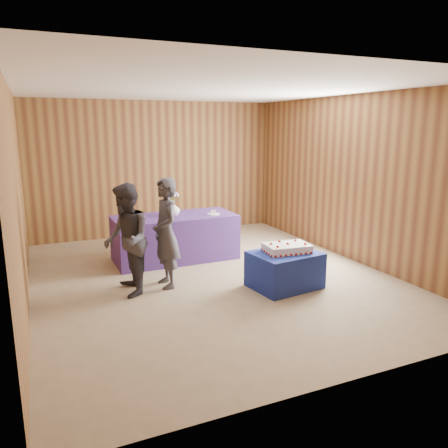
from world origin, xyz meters
TOP-DOWN VIEW (x-y plane):
  - ground at (0.00, 0.00)m, footprint 6.00×6.00m
  - room_shell at (0.00, 0.00)m, footprint 5.04×6.04m
  - cake_table at (0.78, -0.77)m, footprint 0.99×0.81m
  - serving_table at (-0.21, 1.10)m, footprint 2.01×0.92m
  - sheet_cake at (0.82, -0.75)m, footprint 0.67×0.49m
  - vase at (-0.23, 1.11)m, footprint 0.26×0.26m
  - flower_spray at (-0.23, 1.11)m, footprint 0.20×0.20m
  - platter at (-0.88, 1.19)m, footprint 0.38×0.38m
  - plate at (0.42, 0.95)m, footprint 0.25×0.25m
  - cake_slice at (0.42, 0.94)m, footprint 0.09×0.08m
  - knife at (0.46, 0.78)m, footprint 0.26×0.05m
  - guest_left at (-0.71, -0.07)m, footprint 0.38×0.57m
  - guest_right at (-1.26, -0.15)m, footprint 0.60×0.75m

SIDE VIEW (x-z plane):
  - ground at x=0.00m, z-range 0.00..0.00m
  - cake_table at x=0.78m, z-range 0.00..0.50m
  - serving_table at x=-0.21m, z-range 0.00..0.75m
  - sheet_cake at x=0.82m, z-range 0.48..0.63m
  - guest_right at x=-1.26m, z-range 0.00..1.49m
  - knife at x=0.46m, z-range 0.75..0.75m
  - plate at x=0.42m, z-range 0.75..0.76m
  - platter at x=-0.88m, z-range 0.75..0.77m
  - guest_left at x=-0.71m, z-range 0.00..1.53m
  - cake_slice at x=0.42m, z-range 0.75..0.84m
  - vase at x=-0.23m, z-range 0.75..0.98m
  - flower_spray at x=-0.23m, z-range 1.03..1.19m
  - room_shell at x=0.00m, z-range 0.44..3.16m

